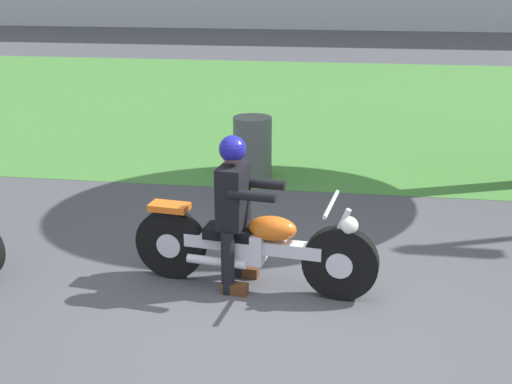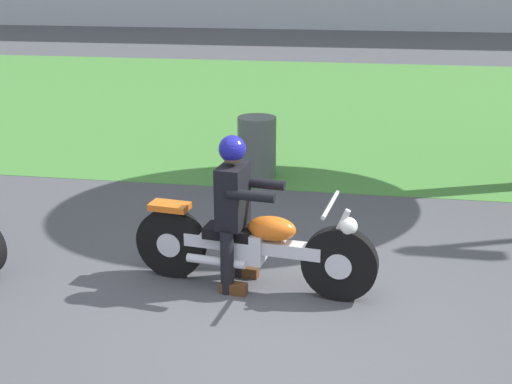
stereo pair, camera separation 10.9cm
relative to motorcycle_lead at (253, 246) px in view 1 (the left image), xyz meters
name	(u,v)px [view 1 (the left image)]	position (x,y,z in m)	size (l,w,h in m)	color
ground	(277,325)	(0.30, -0.66, -0.40)	(120.00, 120.00, 0.00)	#4C4C51
grass_verge	(328,102)	(0.30, 8.75, -0.40)	(60.00, 12.00, 0.01)	#478438
motorcycle_lead	(253,246)	(0.00, 0.00, 0.00)	(2.26, 0.66, 0.89)	black
rider_lead	(235,200)	(-0.17, 0.02, 0.42)	(0.59, 0.51, 1.41)	black
trash_can	(252,147)	(-0.51, 3.29, 0.02)	(0.53, 0.53, 0.84)	#595E5B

